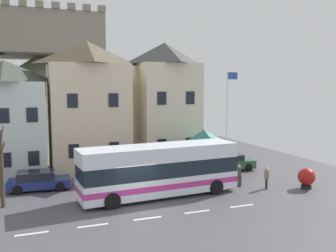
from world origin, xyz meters
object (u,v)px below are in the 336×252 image
at_px(townhouse_02, 165,104).
at_px(transit_bus, 160,171).
at_px(townhouse_01, 88,106).
at_px(pedestrian_01, 267,176).
at_px(townhouse_00, 6,118).
at_px(pedestrian_00, 239,176).
at_px(pedestrian_03, 217,168).
at_px(flagpole, 228,117).
at_px(hilltop_castle, 47,90).
at_px(parked_car_01, 229,162).
at_px(parked_car_02, 38,181).
at_px(public_bench, 178,167).
at_px(harbour_buoy, 307,177).
at_px(bus_shelter, 204,138).
at_px(pedestrian_02, 233,171).
at_px(bare_tree_01, 1,166).

xyz_separation_m(townhouse_02, transit_bus, (-3.94, -9.73, -3.88)).
xyz_separation_m(townhouse_01, pedestrian_01, (10.75, -10.77, -4.63)).
bearing_deg(transit_bus, townhouse_00, 129.42).
height_order(pedestrian_00, pedestrian_03, pedestrian_00).
height_order(townhouse_00, pedestrian_03, townhouse_00).
xyz_separation_m(pedestrian_01, flagpole, (-0.59, 4.58, 3.89)).
bearing_deg(hilltop_castle, parked_car_01, -63.35).
relative_size(parked_car_01, flagpole, 0.52).
xyz_separation_m(townhouse_02, pedestrian_00, (2.19, -9.60, -4.78)).
bearing_deg(pedestrian_01, parked_car_02, 160.14).
xyz_separation_m(pedestrian_03, public_bench, (-1.96, 3.26, -0.45)).
xyz_separation_m(townhouse_00, pedestrian_01, (17.29, -11.16, -3.75)).
bearing_deg(townhouse_02, parked_car_02, -155.01).
relative_size(townhouse_01, public_bench, 6.78).
distance_m(pedestrian_01, public_bench, 7.84).
xyz_separation_m(pedestrian_00, pedestrian_01, (1.52, -1.18, 0.08)).
xyz_separation_m(flagpole, harbour_buoy, (3.27, -5.54, -3.99)).
relative_size(hilltop_castle, bus_shelter, 9.78).
xyz_separation_m(townhouse_02, harbour_buoy, (6.39, -11.74, -4.79)).
bearing_deg(pedestrian_02, transit_bus, -166.33).
height_order(townhouse_00, pedestrian_00, townhouse_00).
bearing_deg(townhouse_01, hilltop_castle, 95.72).
height_order(pedestrian_01, pedestrian_02, pedestrian_01).
distance_m(townhouse_01, harbour_buoy, 18.45).
bearing_deg(pedestrian_00, pedestrian_03, 102.98).
height_order(hilltop_castle, parked_car_01, hilltop_castle).
relative_size(townhouse_02, harbour_buoy, 7.63).
distance_m(hilltop_castle, flagpole, 31.20).
relative_size(townhouse_02, pedestrian_00, 7.02).
bearing_deg(pedestrian_02, pedestrian_00, -102.70).
xyz_separation_m(bus_shelter, pedestrian_00, (1.00, -3.69, -2.27)).
bearing_deg(hilltop_castle, bare_tree_01, -97.78).
bearing_deg(townhouse_02, public_bench, -94.21).
xyz_separation_m(parked_car_02, pedestrian_03, (13.06, -1.99, 0.27)).
relative_size(transit_bus, flagpole, 1.28).
height_order(pedestrian_01, harbour_buoy, pedestrian_01).
distance_m(parked_car_01, harbour_buoy, 7.42).
distance_m(townhouse_00, pedestrian_02, 18.62).
distance_m(townhouse_00, flagpole, 17.95).
xyz_separation_m(parked_car_01, parked_car_02, (-15.67, -0.69, -0.02)).
relative_size(pedestrian_01, pedestrian_02, 1.01).
distance_m(townhouse_01, flagpole, 11.92).
distance_m(flagpole, harbour_buoy, 7.57).
distance_m(townhouse_02, pedestrian_01, 12.32).
bearing_deg(bare_tree_01, bus_shelter, 10.13).
distance_m(transit_bus, pedestrian_03, 6.15).
bearing_deg(harbour_buoy, pedestrian_01, 160.26).
height_order(townhouse_01, parked_car_02, townhouse_01).
bearing_deg(townhouse_01, bare_tree_01, -127.17).
xyz_separation_m(parked_car_01, pedestrian_00, (-2.08, -4.97, 0.15)).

